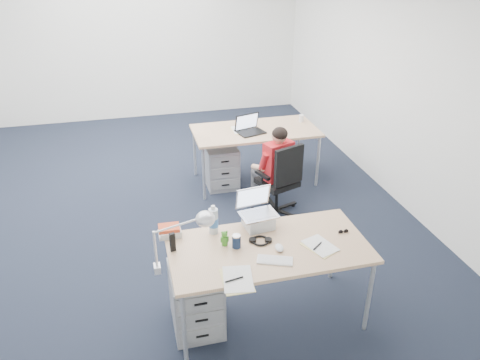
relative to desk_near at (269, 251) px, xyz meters
name	(u,v)px	position (x,y,z in m)	size (l,w,h in m)	color
floor	(152,212)	(-0.83, 1.98, -0.68)	(7.00, 7.00, 0.00)	black
room	(138,70)	(-0.83, 1.98, 1.03)	(6.02, 7.02, 2.80)	white
desk_near	(269,251)	(0.00, 0.00, 0.00)	(1.60, 0.80, 0.73)	tan
desk_far	(255,133)	(0.59, 2.50, 0.00)	(1.60, 0.80, 0.73)	tan
office_chair	(278,194)	(0.62, 1.59, -0.42)	(0.74, 0.74, 0.92)	black
seated_person	(272,168)	(0.58, 1.74, -0.14)	(0.46, 0.63, 1.07)	red
drawer_pedestal_near	(196,299)	(-0.60, 0.04, -0.41)	(0.40, 0.50, 0.55)	#A0A2A5
drawer_pedestal_far	(221,165)	(0.13, 2.49, -0.41)	(0.40, 0.50, 0.55)	#A0A2A5
silver_laptop	(259,210)	(0.00, 0.29, 0.21)	(0.31, 0.24, 0.33)	silver
wireless_keyboard	(275,260)	(-0.01, -0.19, 0.05)	(0.27, 0.11, 0.01)	white
computer_mouse	(279,248)	(0.06, -0.07, 0.07)	(0.07, 0.11, 0.04)	white
headphones	(260,240)	(-0.05, 0.08, 0.06)	(0.19, 0.15, 0.03)	black
can_koozie	(236,241)	(-0.25, 0.05, 0.10)	(0.07, 0.07, 0.11)	#152441
water_bottle	(213,219)	(-0.39, 0.30, 0.18)	(0.08, 0.08, 0.26)	silver
bear_figurine	(225,238)	(-0.34, 0.10, 0.11)	(0.07, 0.05, 0.13)	#267C21
book_stack	(170,231)	(-0.75, 0.35, 0.09)	(0.19, 0.14, 0.08)	silver
cordless_phone	(173,242)	(-0.75, 0.13, 0.13)	(0.04, 0.03, 0.16)	black
papers_left	(237,280)	(-0.35, -0.35, 0.05)	(0.21, 0.30, 0.01)	#EBDB88
papers_right	(319,247)	(0.39, -0.11, 0.05)	(0.19, 0.27, 0.01)	#EBDB88
sunglasses	(343,232)	(0.66, 0.03, 0.06)	(0.09, 0.04, 0.02)	black
desk_lamp	(175,242)	(-0.75, -0.11, 0.29)	(0.42, 0.15, 0.48)	silver
dark_laptop	(251,124)	(0.51, 2.39, 0.17)	(0.33, 0.32, 0.24)	black
far_cup	(301,118)	(1.27, 2.64, 0.09)	(0.07, 0.07, 0.09)	white
far_papers	(240,130)	(0.39, 2.52, 0.05)	(0.19, 0.27, 0.01)	white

